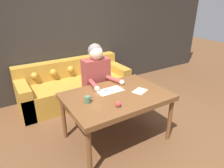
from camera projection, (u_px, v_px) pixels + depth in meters
The scene contains 10 objects.
ground_plane at pixel (123, 137), 3.07m from camera, with size 16.00×16.00×0.00m, color brown.
wall_back at pixel (69, 33), 4.10m from camera, with size 8.00×0.06×2.60m.
dining_table at pixel (117, 99), 2.78m from camera, with size 1.41×0.98×0.74m.
couch at pixel (75, 86), 4.10m from camera, with size 2.18×0.87×0.80m.
person at pixel (97, 82), 3.30m from camera, with size 0.52×0.60×1.32m.
pattern_paper_main at pixel (110, 91), 2.87m from camera, with size 0.38×0.21×0.00m.
pattern_paper_offcut at pixel (140, 91), 2.85m from camera, with size 0.26×0.22×0.00m.
scissors at pixel (108, 91), 2.86m from camera, with size 0.20×0.13×0.01m.
mug at pixel (88, 100), 2.52m from camera, with size 0.11×0.08×0.09m.
pin_cushion at pixel (118, 104), 2.44m from camera, with size 0.07×0.07×0.07m.
Camera 1 is at (-1.46, -2.03, 1.98)m, focal length 32.00 mm.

